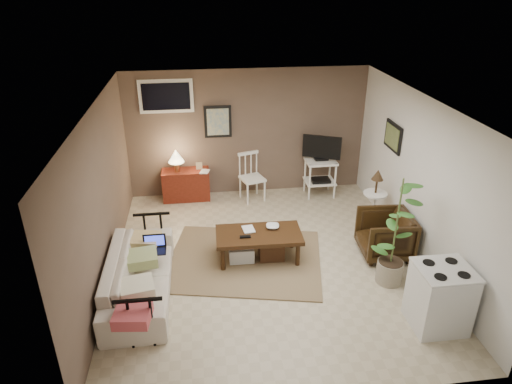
{
  "coord_description": "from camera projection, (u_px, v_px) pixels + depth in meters",
  "views": [
    {
      "loc": [
        -0.9,
        -5.67,
        3.93
      ],
      "look_at": [
        -0.12,
        0.35,
        1.0
      ],
      "focal_mm": 32.0,
      "sensor_mm": 36.0,
      "label": 1
    }
  ],
  "objects": [
    {
      "name": "spindle_chair",
      "position": [
        252.0,
        178.0,
        8.59
      ],
      "size": [
        0.51,
        0.51,
        0.91
      ],
      "color": "white",
      "rests_on": "floor"
    },
    {
      "name": "sofa_end_rails",
      "position": [
        148.0,
        271.0,
        6.06
      ],
      "size": [
        0.55,
        2.05,
        0.69
      ],
      "primitive_type": null,
      "color": "black",
      "rests_on": "floor"
    },
    {
      "name": "rug",
      "position": [
        245.0,
        260.0,
        6.89
      ],
      "size": [
        2.59,
        2.25,
        0.02
      ],
      "primitive_type": "cube",
      "rotation": [
        0.0,
        0.0,
        -0.21
      ],
      "color": "#87734E",
      "rests_on": "floor"
    },
    {
      "name": "armchair",
      "position": [
        385.0,
        233.0,
        6.89
      ],
      "size": [
        0.73,
        0.78,
        0.76
      ],
      "primitive_type": "imported",
      "rotation": [
        0.0,
        0.0,
        -1.63
      ],
      "color": "#31200D",
      "rests_on": "floor"
    },
    {
      "name": "floor",
      "position": [
        267.0,
        261.0,
        6.87
      ],
      "size": [
        5.0,
        5.0,
        0.0
      ],
      "primitive_type": "plane",
      "color": "#C1B293",
      "rests_on": "ground"
    },
    {
      "name": "laptop",
      "position": [
        155.0,
        246.0,
        6.31
      ],
      "size": [
        0.31,
        0.23,
        0.21
      ],
      "color": "black",
      "rests_on": "sofa"
    },
    {
      "name": "potted_plant",
      "position": [
        396.0,
        228.0,
        6.06
      ],
      "size": [
        0.4,
        0.4,
        1.61
      ],
      "color": "#A29581",
      "rests_on": "floor"
    },
    {
      "name": "stove",
      "position": [
        440.0,
        297.0,
        5.47
      ],
      "size": [
        0.64,
        0.59,
        0.83
      ],
      "color": "silver",
      "rests_on": "floor"
    },
    {
      "name": "tv_stand",
      "position": [
        321.0,
        165.0,
        8.66
      ],
      "size": [
        0.68,
        0.46,
        1.2
      ],
      "color": "white",
      "rests_on": "floor"
    },
    {
      "name": "art_right",
      "position": [
        393.0,
        137.0,
        7.41
      ],
      "size": [
        0.03,
        0.6,
        0.45
      ],
      "primitive_type": "cube",
      "color": "black"
    },
    {
      "name": "book_table",
      "position": [
        243.0,
        224.0,
        6.75
      ],
      "size": [
        0.17,
        0.04,
        0.23
      ],
      "primitive_type": "imported",
      "rotation": [
        0.0,
        0.0,
        0.11
      ],
      "color": "#33220E",
      "rests_on": "coffee_table"
    },
    {
      "name": "sofa_pillows",
      "position": [
        140.0,
        273.0,
        5.78
      ],
      "size": [
        0.39,
        1.95,
        0.14
      ],
      "primitive_type": null,
      "color": "#EBE5C3",
      "rests_on": "sofa"
    },
    {
      "name": "book_console",
      "position": [
        200.0,
        167.0,
        8.42
      ],
      "size": [
        0.16,
        0.06,
        0.22
      ],
      "primitive_type": "imported",
      "rotation": [
        0.0,
        0.0,
        -0.27
      ],
      "color": "#33220E",
      "rests_on": "red_console"
    },
    {
      "name": "bowl",
      "position": [
        273.0,
        222.0,
        6.83
      ],
      "size": [
        0.2,
        0.07,
        0.19
      ],
      "primitive_type": "imported",
      "rotation": [
        0.0,
        0.0,
        -0.14
      ],
      "color": "#33220E",
      "rests_on": "coffee_table"
    },
    {
      "name": "coffee_table",
      "position": [
        258.0,
        244.0,
        6.82
      ],
      "size": [
        1.28,
        0.68,
        0.48
      ],
      "color": "#33220E",
      "rests_on": "floor"
    },
    {
      "name": "sofa",
      "position": [
        138.0,
        269.0,
        6.02
      ],
      "size": [
        0.6,
        2.05,
        0.8
      ],
      "primitive_type": "imported",
      "rotation": [
        0.0,
        0.0,
        1.57
      ],
      "color": "beige",
      "rests_on": "floor"
    },
    {
      "name": "window",
      "position": [
        166.0,
        96.0,
        8.07
      ],
      "size": [
        0.96,
        0.03,
        0.6
      ],
      "primitive_type": "cube",
      "color": "white"
    },
    {
      "name": "art_back",
      "position": [
        218.0,
        122.0,
        8.39
      ],
      "size": [
        0.5,
        0.03,
        0.6
      ],
      "primitive_type": "cube",
      "color": "black"
    },
    {
      "name": "red_console",
      "position": [
        185.0,
        182.0,
        8.63
      ],
      "size": [
        0.88,
        0.39,
        1.02
      ],
      "color": "maroon",
      "rests_on": "floor"
    },
    {
      "name": "side_table",
      "position": [
        376.0,
        192.0,
        7.56
      ],
      "size": [
        0.39,
        0.39,
        1.04
      ],
      "color": "white",
      "rests_on": "floor"
    }
  ]
}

